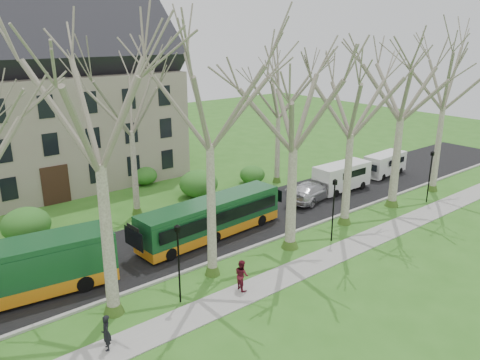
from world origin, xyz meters
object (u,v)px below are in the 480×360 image
object	(u,v)px
bus_follow	(211,218)
sedan	(311,191)
van_b	(385,164)
pedestrian_a	(106,333)
van_a	(342,177)
pedestrian_b	(242,275)

from	to	relation	value
bus_follow	sedan	world-z (taller)	bus_follow
van_b	bus_follow	bearing A→B (deg)	178.96
van_b	pedestrian_a	distance (m)	33.25
sedan	pedestrian_a	world-z (taller)	pedestrian_a
bus_follow	van_b	size ratio (longest dim) A/B	2.20
bus_follow	sedan	xyz separation A→B (m)	(10.71, 0.67, -0.58)
van_a	pedestrian_b	size ratio (longest dim) A/B	3.19
sedan	pedestrian_a	size ratio (longest dim) A/B	3.24
sedan	van_b	world-z (taller)	van_b
van_a	pedestrian_a	distance (m)	26.41
van_a	pedestrian_a	world-z (taller)	van_a
van_b	pedestrian_a	xyz separation A→B (m)	(-32.28, -7.97, -0.25)
van_a	pedestrian_a	bearing A→B (deg)	-162.15
sedan	pedestrian_a	distance (m)	22.66
van_b	pedestrian_b	bearing A→B (deg)	-166.16
sedan	pedestrian_b	bearing A→B (deg)	105.14
pedestrian_b	van_b	bearing A→B (deg)	-65.22
bus_follow	van_a	world-z (taller)	bus_follow
sedan	van_a	size ratio (longest dim) A/B	0.97
bus_follow	pedestrian_b	world-z (taller)	bus_follow
pedestrian_b	van_a	bearing A→B (deg)	-59.80
bus_follow	van_a	xyz separation A→B (m)	(14.64, 0.71, -0.15)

